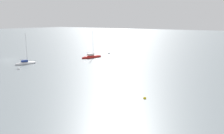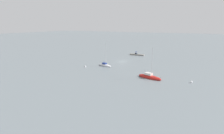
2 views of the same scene
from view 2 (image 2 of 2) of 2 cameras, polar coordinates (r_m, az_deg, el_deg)
The scene contains 9 objects.
ground_plane at distance 76.62m, azimuth 3.04°, elevation 1.73°, with size 500.00×500.00×0.00m, color slate.
seawall_pier at distance 91.67m, azimuth 7.48°, elevation 3.66°, with size 6.93×1.40×0.59m.
person_seated_blue_left at distance 91.64m, azimuth 7.35°, elevation 4.01°, with size 0.48×0.66×0.73m.
person_seated_dark_right at distance 91.71m, azimuth 7.00°, elevation 4.02°, with size 0.48×0.66×0.73m.
umbrella_open_navy at distance 91.58m, azimuth 7.21°, elevation 4.54°, with size 1.22×1.22×1.27m.
sailboat_red_near at distance 53.73m, azimuth 11.08°, elevation -2.91°, with size 7.52×4.04×8.87m.
sailboat_white_mid at distance 67.78m, azimuth -2.09°, elevation 0.53°, with size 5.93×3.13×8.56m.
mooring_buoy_mid at distance 66.78m, azimuth -7.96°, elevation 0.08°, with size 0.65×0.65×0.65m.
mooring_buoy_far at distance 52.76m, azimuth 22.49°, elevation -4.22°, with size 0.66×0.66×0.66m.
Camera 2 is at (-31.89, 68.12, 14.65)m, focal length 30.78 mm.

